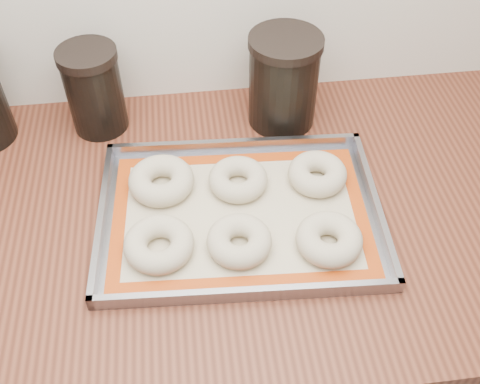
{
  "coord_description": "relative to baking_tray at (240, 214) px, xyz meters",
  "views": [
    {
      "loc": [
        0.01,
        1.05,
        1.61
      ],
      "look_at": [
        0.09,
        1.65,
        0.96
      ],
      "focal_mm": 42.0,
      "sensor_mm": 36.0,
      "label": 1
    }
  ],
  "objects": [
    {
      "name": "cabinet",
      "position": [
        -0.09,
        0.02,
        -0.48
      ],
      "size": [
        3.0,
        0.65,
        0.86
      ],
      "primitive_type": "cube",
      "color": "slate",
      "rests_on": "floor"
    },
    {
      "name": "countertop",
      "position": [
        -0.09,
        0.02,
        -0.03
      ],
      "size": [
        3.06,
        0.68,
        0.04
      ],
      "primitive_type": "cube",
      "color": "brown",
      "rests_on": "cabinet"
    },
    {
      "name": "baking_tray",
      "position": [
        0.0,
        0.0,
        0.0
      ],
      "size": [
        0.48,
        0.36,
        0.03
      ],
      "rotation": [
        0.0,
        0.0,
        -0.06
      ],
      "color": "gray",
      "rests_on": "countertop"
    },
    {
      "name": "baking_mat",
      "position": [
        0.0,
        0.0,
        -0.0
      ],
      "size": [
        0.44,
        0.31,
        0.0
      ],
      "rotation": [
        0.0,
        0.0,
        -0.06
      ],
      "color": "#C6B793",
      "rests_on": "baking_tray"
    },
    {
      "name": "bagel_front_left",
      "position": [
        -0.13,
        -0.06,
        0.02
      ],
      "size": [
        0.14,
        0.14,
        0.04
      ],
      "primitive_type": "torus",
      "rotation": [
        0.0,
        0.0,
        -0.37
      ],
      "color": "#C3B497",
      "rests_on": "baking_mat"
    },
    {
      "name": "bagel_front_mid",
      "position": [
        -0.01,
        -0.07,
        0.02
      ],
      "size": [
        0.11,
        0.11,
        0.04
      ],
      "primitive_type": "torus",
      "rotation": [
        0.0,
        0.0,
        0.13
      ],
      "color": "#C3B497",
      "rests_on": "baking_mat"
    },
    {
      "name": "bagel_front_right",
      "position": [
        0.13,
        -0.08,
        0.02
      ],
      "size": [
        0.11,
        0.11,
        0.04
      ],
      "primitive_type": "torus",
      "rotation": [
        0.0,
        0.0,
        0.06
      ],
      "color": "#C3B497",
      "rests_on": "baking_mat"
    },
    {
      "name": "bagel_back_left",
      "position": [
        -0.13,
        0.08,
        0.02
      ],
      "size": [
        0.11,
        0.11,
        0.04
      ],
      "primitive_type": "torus",
      "rotation": [
        0.0,
        0.0,
        0.02
      ],
      "color": "#C3B497",
      "rests_on": "baking_mat"
    },
    {
      "name": "bagel_back_mid",
      "position": [
        0.0,
        0.06,
        0.02
      ],
      "size": [
        0.11,
        0.11,
        0.04
      ],
      "primitive_type": "torus",
      "rotation": [
        0.0,
        0.0,
        0.14
      ],
      "color": "#C3B497",
      "rests_on": "baking_mat"
    },
    {
      "name": "bagel_back_right",
      "position": [
        0.14,
        0.06,
        0.02
      ],
      "size": [
        0.13,
        0.13,
        0.04
      ],
      "primitive_type": "torus",
      "rotation": [
        0.0,
        0.0,
        -0.35
      ],
      "color": "#C3B497",
      "rests_on": "baking_mat"
    },
    {
      "name": "canister_mid",
      "position": [
        -0.24,
        0.27,
        0.08
      ],
      "size": [
        0.11,
        0.11,
        0.17
      ],
      "color": "black",
      "rests_on": "countertop"
    },
    {
      "name": "canister_right",
      "position": [
        0.11,
        0.24,
        0.08
      ],
      "size": [
        0.13,
        0.13,
        0.18
      ],
      "color": "black",
      "rests_on": "countertop"
    }
  ]
}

